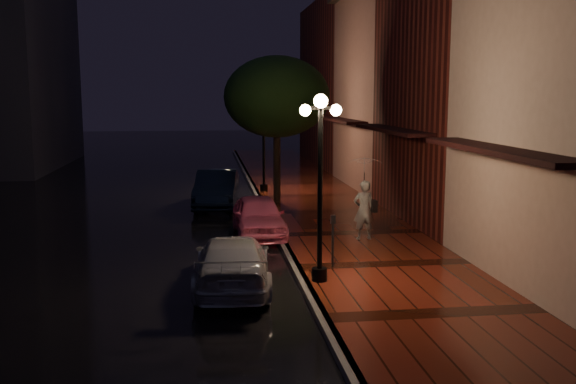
{
  "coord_description": "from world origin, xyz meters",
  "views": [
    {
      "loc": [
        -2.24,
        -19.25,
        4.47
      ],
      "look_at": [
        0.33,
        0.54,
        1.4
      ],
      "focal_mm": 40.0,
      "sensor_mm": 36.0,
      "label": 1
    }
  ],
  "objects_px": {
    "parking_meter": "(333,235)",
    "street_tree": "(277,99)",
    "navy_car": "(217,189)",
    "woman_with_umbrella": "(364,185)",
    "streetlamp_near": "(320,177)",
    "silver_car": "(232,263)",
    "pink_car": "(259,216)",
    "streetlamp_far": "(264,136)"
  },
  "relations": [
    {
      "from": "street_tree",
      "to": "streetlamp_near",
      "type": "bearing_deg",
      "value": -91.35
    },
    {
      "from": "woman_with_umbrella",
      "to": "parking_meter",
      "type": "xyz_separation_m",
      "value": [
        -1.52,
        -2.87,
        -0.85
      ]
    },
    {
      "from": "streetlamp_near",
      "to": "silver_car",
      "type": "xyz_separation_m",
      "value": [
        -2.01,
        0.13,
        -1.98
      ]
    },
    {
      "from": "streetlamp_far",
      "to": "street_tree",
      "type": "relative_size",
      "value": 0.74
    },
    {
      "from": "navy_car",
      "to": "silver_car",
      "type": "bearing_deg",
      "value": -83.66
    },
    {
      "from": "woman_with_umbrella",
      "to": "parking_meter",
      "type": "distance_m",
      "value": 3.36
    },
    {
      "from": "navy_car",
      "to": "street_tree",
      "type": "bearing_deg",
      "value": 4.69
    },
    {
      "from": "streetlamp_far",
      "to": "silver_car",
      "type": "relative_size",
      "value": 1.02
    },
    {
      "from": "streetlamp_far",
      "to": "street_tree",
      "type": "distance_m",
      "value": 3.44
    },
    {
      "from": "navy_car",
      "to": "silver_car",
      "type": "relative_size",
      "value": 1.05
    },
    {
      "from": "pink_car",
      "to": "navy_car",
      "type": "relative_size",
      "value": 0.85
    },
    {
      "from": "silver_car",
      "to": "streetlamp_far",
      "type": "bearing_deg",
      "value": -95.19
    },
    {
      "from": "streetlamp_far",
      "to": "street_tree",
      "type": "bearing_deg",
      "value": -85.09
    },
    {
      "from": "navy_car",
      "to": "woman_with_umbrella",
      "type": "height_order",
      "value": "woman_with_umbrella"
    },
    {
      "from": "streetlamp_near",
      "to": "navy_car",
      "type": "distance_m",
      "value": 11.39
    },
    {
      "from": "streetlamp_near",
      "to": "parking_meter",
      "type": "bearing_deg",
      "value": 65.56
    },
    {
      "from": "navy_car",
      "to": "parking_meter",
      "type": "height_order",
      "value": "navy_car"
    },
    {
      "from": "street_tree",
      "to": "silver_car",
      "type": "bearing_deg",
      "value": -101.82
    },
    {
      "from": "streetlamp_near",
      "to": "streetlamp_far",
      "type": "bearing_deg",
      "value": 90.0
    },
    {
      "from": "streetlamp_far",
      "to": "pink_car",
      "type": "height_order",
      "value": "streetlamp_far"
    },
    {
      "from": "parking_meter",
      "to": "street_tree",
      "type": "bearing_deg",
      "value": 85.19
    },
    {
      "from": "street_tree",
      "to": "navy_car",
      "type": "height_order",
      "value": "street_tree"
    },
    {
      "from": "parking_meter",
      "to": "streetlamp_near",
      "type": "bearing_deg",
      "value": -121.02
    },
    {
      "from": "streetlamp_near",
      "to": "silver_car",
      "type": "relative_size",
      "value": 1.02
    },
    {
      "from": "pink_car",
      "to": "parking_meter",
      "type": "relative_size",
      "value": 2.88
    },
    {
      "from": "woman_with_umbrella",
      "to": "parking_meter",
      "type": "height_order",
      "value": "woman_with_umbrella"
    },
    {
      "from": "silver_car",
      "to": "parking_meter",
      "type": "distance_m",
      "value": 2.82
    },
    {
      "from": "street_tree",
      "to": "silver_car",
      "type": "xyz_separation_m",
      "value": [
        -2.27,
        -10.86,
        -3.63
      ]
    },
    {
      "from": "silver_car",
      "to": "parking_meter",
      "type": "relative_size",
      "value": 3.24
    },
    {
      "from": "streetlamp_near",
      "to": "woman_with_umbrella",
      "type": "height_order",
      "value": "streetlamp_near"
    },
    {
      "from": "streetlamp_near",
      "to": "woman_with_umbrella",
      "type": "relative_size",
      "value": 1.74
    },
    {
      "from": "streetlamp_near",
      "to": "navy_car",
      "type": "bearing_deg",
      "value": 101.05
    },
    {
      "from": "street_tree",
      "to": "silver_car",
      "type": "height_order",
      "value": "street_tree"
    },
    {
      "from": "streetlamp_near",
      "to": "street_tree",
      "type": "bearing_deg",
      "value": 88.65
    },
    {
      "from": "navy_car",
      "to": "woman_with_umbrella",
      "type": "bearing_deg",
      "value": -52.95
    },
    {
      "from": "pink_car",
      "to": "navy_car",
      "type": "distance_m",
      "value": 5.6
    },
    {
      "from": "streetlamp_far",
      "to": "silver_car",
      "type": "bearing_deg",
      "value": -98.27
    },
    {
      "from": "silver_car",
      "to": "parking_meter",
      "type": "height_order",
      "value": "parking_meter"
    },
    {
      "from": "streetlamp_near",
      "to": "pink_car",
      "type": "height_order",
      "value": "streetlamp_near"
    },
    {
      "from": "navy_car",
      "to": "streetlamp_near",
      "type": "bearing_deg",
      "value": -73.34
    },
    {
      "from": "parking_meter",
      "to": "navy_car",
      "type": "bearing_deg",
      "value": 98.9
    },
    {
      "from": "pink_car",
      "to": "woman_with_umbrella",
      "type": "height_order",
      "value": "woman_with_umbrella"
    }
  ]
}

